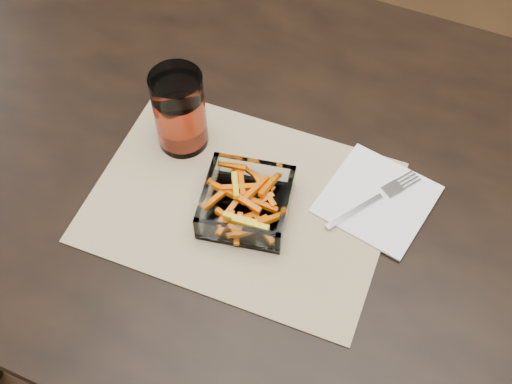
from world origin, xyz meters
TOP-DOWN VIEW (x-y plane):
  - dining_table at (0.00, 0.00)m, footprint 1.60×0.90m
  - placemat at (-0.14, -0.09)m, footprint 0.46×0.35m
  - glass_bowl at (-0.13, -0.10)m, footprint 0.15×0.15m
  - tumbler at (-0.28, -0.01)m, footprint 0.08×0.08m
  - napkin at (0.05, -0.00)m, footprint 0.18×0.18m
  - fork at (0.05, -0.00)m, footprint 0.11×0.16m

SIDE VIEW (x-z plane):
  - dining_table at x=0.00m, z-range 0.29..1.04m
  - placemat at x=-0.14m, z-range 0.75..0.75m
  - napkin at x=0.05m, z-range 0.75..0.76m
  - fork at x=0.05m, z-range 0.76..0.76m
  - glass_bowl at x=-0.13m, z-range 0.75..0.80m
  - tumbler at x=-0.28m, z-range 0.75..0.89m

